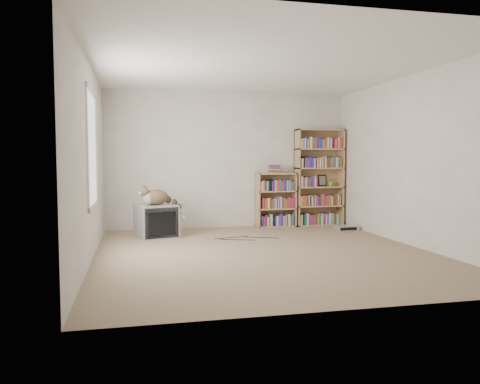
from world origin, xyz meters
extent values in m
cube|color=gray|center=(0.00, 0.00, 0.00)|extent=(4.50, 5.00, 0.01)
cube|color=silver|center=(0.00, 2.50, 1.25)|extent=(4.50, 0.02, 2.50)
cube|color=silver|center=(0.00, -2.50, 1.25)|extent=(4.50, 0.02, 2.50)
cube|color=silver|center=(-2.25, 0.00, 1.25)|extent=(0.02, 5.00, 2.50)
cube|color=silver|center=(2.25, 0.00, 1.25)|extent=(0.02, 5.00, 2.50)
cube|color=white|center=(0.00, 0.00, 2.50)|extent=(4.50, 5.00, 0.02)
cube|color=white|center=(-2.24, 0.20, 1.40)|extent=(0.02, 1.22, 1.52)
cube|color=gray|center=(-1.38, 1.60, 0.26)|extent=(0.74, 0.70, 0.53)
cube|color=black|center=(-1.30, 1.35, 0.26)|extent=(0.54, 0.19, 0.49)
cube|color=black|center=(-1.30, 1.33, 0.25)|extent=(0.43, 0.14, 0.37)
cube|color=black|center=(-1.41, 1.72, 0.25)|extent=(0.44, 0.39, 0.32)
ellipsoid|color=#372916|center=(-1.38, 1.64, 0.65)|extent=(0.54, 0.48, 0.25)
ellipsoid|color=#372916|center=(-1.28, 1.70, 0.64)|extent=(0.29, 0.30, 0.19)
ellipsoid|color=tan|center=(-1.51, 1.55, 0.64)|extent=(0.24, 0.24, 0.21)
ellipsoid|color=#372916|center=(-1.57, 1.53, 0.76)|extent=(0.21, 0.21, 0.15)
sphere|color=beige|center=(-1.63, 1.50, 0.74)|extent=(0.09, 0.09, 0.06)
cone|color=black|center=(-1.55, 1.50, 0.83)|extent=(0.09, 0.09, 0.08)
cone|color=black|center=(-1.60, 1.58, 0.83)|extent=(0.09, 0.09, 0.08)
cube|color=#A68153|center=(1.29, 2.34, 0.92)|extent=(0.02, 0.30, 1.84)
cube|color=#A68153|center=(2.19, 2.34, 0.92)|extent=(0.03, 0.30, 1.84)
cube|color=#A68153|center=(1.74, 2.48, 0.92)|extent=(0.92, 0.03, 1.84)
cube|color=#A68153|center=(1.74, 2.34, 1.82)|extent=(0.92, 0.30, 0.02)
cube|color=#A68153|center=(1.74, 2.34, 0.01)|extent=(0.92, 0.30, 0.03)
cube|color=#A68153|center=(1.74, 2.34, 0.37)|extent=(0.92, 0.30, 0.03)
cube|color=#A68153|center=(1.74, 2.34, 0.74)|extent=(0.92, 0.30, 0.02)
cube|color=#A68153|center=(1.74, 2.34, 1.10)|extent=(0.92, 0.30, 0.02)
cube|color=#A68153|center=(1.74, 2.34, 1.46)|extent=(0.92, 0.30, 0.02)
cube|color=red|center=(1.74, 2.34, 0.12)|extent=(0.84, 0.24, 0.19)
cube|color=#1B21B0|center=(1.74, 2.34, 0.48)|extent=(0.84, 0.24, 0.19)
cube|color=#157735|center=(1.74, 2.34, 0.84)|extent=(0.84, 0.24, 0.19)
cube|color=beige|center=(1.74, 2.34, 1.21)|extent=(0.84, 0.24, 0.19)
cube|color=black|center=(1.74, 2.34, 1.57)|extent=(0.84, 0.24, 0.19)
cube|color=#A68153|center=(0.52, 2.34, 0.51)|extent=(0.02, 0.30, 1.01)
cube|color=#A68153|center=(1.23, 2.34, 0.51)|extent=(0.02, 0.30, 1.01)
cube|color=#A68153|center=(0.88, 2.48, 0.51)|extent=(0.74, 0.03, 1.01)
cube|color=#A68153|center=(0.88, 2.34, 1.00)|extent=(0.74, 0.30, 0.02)
cube|color=#A68153|center=(0.88, 2.34, 0.01)|extent=(0.74, 0.30, 0.03)
cube|color=#A68153|center=(0.88, 2.34, 0.34)|extent=(0.74, 0.30, 0.03)
cube|color=#A68153|center=(0.88, 2.34, 0.67)|extent=(0.74, 0.30, 0.02)
cube|color=red|center=(0.88, 2.34, 0.12)|extent=(0.66, 0.24, 0.19)
cube|color=#1B21B0|center=(0.88, 2.34, 0.45)|extent=(0.66, 0.24, 0.19)
cube|color=#157735|center=(0.88, 2.34, 0.78)|extent=(0.66, 0.24, 0.19)
cube|color=red|center=(0.86, 2.37, 1.09)|extent=(0.18, 0.24, 0.15)
cylinder|color=#5B9C2C|center=(1.97, 2.34, 0.80)|extent=(0.08, 0.08, 0.09)
cube|color=black|center=(1.84, 2.44, 0.86)|extent=(0.16, 0.05, 0.22)
cube|color=#B8B7BD|center=(1.97, 1.63, 0.04)|extent=(0.40, 0.30, 0.09)
cube|color=silver|center=(-2.24, 1.95, 0.32)|extent=(0.01, 0.08, 0.13)
camera|label=1|loc=(-1.70, -6.07, 1.27)|focal=35.00mm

